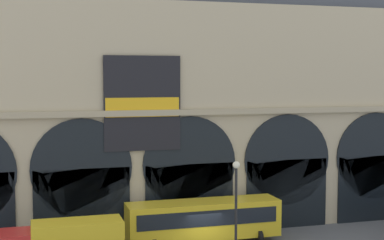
{
  "coord_description": "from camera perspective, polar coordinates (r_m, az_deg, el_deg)",
  "views": [
    {
      "loc": [
        -11.42,
        -35.48,
        11.95
      ],
      "look_at": [
        0.19,
        5.0,
        8.72
      ],
      "focal_mm": 53.05,
      "sensor_mm": 36.0,
      "label": 1
    }
  ],
  "objects": [
    {
      "name": "station_building",
      "position": [
        44.33,
        -1.04,
        2.34
      ],
      "size": [
        49.38,
        5.06,
        21.39
      ],
      "color": "#BCAD8C",
      "rests_on": "ground"
    },
    {
      "name": "bus_center",
      "position": [
        41.04,
        1.15,
        -9.96
      ],
      "size": [
        11.0,
        3.25,
        3.1
      ],
      "color": "gold",
      "rests_on": "ground"
    },
    {
      "name": "street_lamp_quayside",
      "position": [
        34.52,
        4.45,
        -8.24
      ],
      "size": [
        0.44,
        0.44,
        6.9
      ],
      "color": "black",
      "rests_on": "ground"
    }
  ]
}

